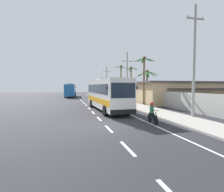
# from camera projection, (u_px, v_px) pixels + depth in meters

# --- Properties ---
(ground_plane) EXTENTS (160.00, 160.00, 0.00)m
(ground_plane) POSITION_uv_depth(u_px,v_px,m) (106.00, 126.00, 12.67)
(ground_plane) COLOR #28282D
(sidewalk_kerb) EXTENTS (3.20, 90.00, 0.14)m
(sidewalk_kerb) POSITION_uv_depth(u_px,v_px,m) (139.00, 107.00, 24.00)
(sidewalk_kerb) COLOR #A8A399
(sidewalk_kerb) RESTS_ON ground
(lane_markings) EXTENTS (3.63, 71.00, 0.01)m
(lane_markings) POSITION_uv_depth(u_px,v_px,m) (100.00, 105.00, 27.44)
(lane_markings) COLOR white
(lane_markings) RESTS_ON ground
(boundary_wall) EXTENTS (0.24, 60.00, 2.16)m
(boundary_wall) POSITION_uv_depth(u_px,v_px,m) (151.00, 97.00, 28.75)
(boundary_wall) COLOR #B2B2AD
(boundary_wall) RESTS_ON ground
(coach_bus_foreground) EXTENTS (3.31, 11.97, 3.92)m
(coach_bus_foreground) POSITION_uv_depth(u_px,v_px,m) (106.00, 93.00, 21.09)
(coach_bus_foreground) COLOR silver
(coach_bus_foreground) RESTS_ON ground
(coach_bus_far_lane) EXTENTS (3.57, 11.83, 3.70)m
(coach_bus_far_lane) POSITION_uv_depth(u_px,v_px,m) (70.00, 90.00, 49.12)
(coach_bus_far_lane) COLOR #2366A8
(coach_bus_far_lane) RESTS_ON ground
(motorcycle_beside_bus) EXTENTS (0.56, 1.96, 1.60)m
(motorcycle_beside_bus) POSITION_uv_depth(u_px,v_px,m) (106.00, 99.00, 30.68)
(motorcycle_beside_bus) COLOR black
(motorcycle_beside_bus) RESTS_ON ground
(motorcycle_trailing) EXTENTS (0.56, 1.96, 1.61)m
(motorcycle_trailing) POSITION_uv_depth(u_px,v_px,m) (152.00, 115.00, 13.61)
(motorcycle_trailing) COLOR black
(motorcycle_trailing) RESTS_ON ground
(pedestrian_near_kerb) EXTENTS (0.36, 0.36, 1.57)m
(pedestrian_near_kerb) POSITION_uv_depth(u_px,v_px,m) (122.00, 97.00, 32.54)
(pedestrian_near_kerb) COLOR #2D7A47
(pedestrian_near_kerb) RESTS_ON sidewalk_kerb
(utility_pole_nearest) EXTENTS (1.86, 0.24, 10.01)m
(utility_pole_nearest) POSITION_uv_depth(u_px,v_px,m) (194.00, 60.00, 15.54)
(utility_pole_nearest) COLOR #9E9E99
(utility_pole_nearest) RESTS_ON ground
(utility_pole_mid) EXTENTS (2.25, 0.24, 9.40)m
(utility_pole_mid) POSITION_uv_depth(u_px,v_px,m) (127.00, 76.00, 33.25)
(utility_pole_mid) COLOR #9E9E99
(utility_pole_mid) RESTS_ON ground
(utility_pole_far) EXTENTS (2.47, 0.24, 8.68)m
(utility_pole_far) POSITION_uv_depth(u_px,v_px,m) (107.00, 81.00, 50.96)
(utility_pole_far) COLOR #9E9E99
(utility_pole_far) RESTS_ON ground
(palm_nearest) EXTENTS (2.61, 2.58, 7.01)m
(palm_nearest) POSITION_uv_depth(u_px,v_px,m) (131.00, 77.00, 36.03)
(palm_nearest) COLOR brown
(palm_nearest) RESTS_ON ground
(palm_second) EXTENTS (3.33, 3.44, 7.51)m
(palm_second) POSITION_uv_depth(u_px,v_px,m) (144.00, 72.00, 26.95)
(palm_second) COLOR brown
(palm_second) RESTS_ON ground
(palm_third) EXTENTS (4.11, 3.78, 5.69)m
(palm_third) POSITION_uv_depth(u_px,v_px,m) (147.00, 78.00, 29.53)
(palm_third) COLOR brown
(palm_third) RESTS_ON ground
(palm_fourth) EXTENTS (2.94, 2.86, 7.74)m
(palm_fourth) POSITION_uv_depth(u_px,v_px,m) (121.00, 76.00, 39.58)
(palm_fourth) COLOR brown
(palm_fourth) RESTS_ON ground
(roadside_building) EXTENTS (16.17, 8.63, 3.67)m
(roadside_building) POSITION_uv_depth(u_px,v_px,m) (183.00, 92.00, 29.87)
(roadside_building) COLOR tan
(roadside_building) RESTS_ON ground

